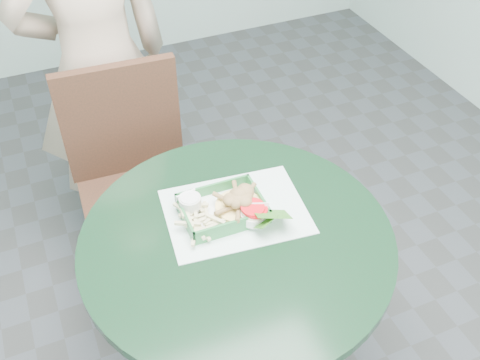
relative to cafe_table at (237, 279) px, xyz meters
name	(u,v)px	position (x,y,z in m)	size (l,w,h in m)	color
cafe_table	(237,279)	(0.00, 0.00, 0.00)	(0.87, 0.87, 0.75)	black
dining_chair	(135,172)	(-0.14, 0.65, -0.05)	(0.44, 0.44, 0.93)	#371F14
diner_person	(95,47)	(-0.16, 0.96, 0.32)	(0.66, 0.43, 1.80)	tan
placemat	(236,216)	(0.03, 0.09, 0.17)	(0.40, 0.30, 0.00)	silver
food_basket	(223,216)	(0.00, 0.09, 0.19)	(0.23, 0.17, 0.05)	#277337
crab_sandwich	(239,206)	(0.04, 0.08, 0.22)	(0.13, 0.13, 0.08)	#EEC76E
fries_pile	(200,219)	(-0.08, 0.09, 0.21)	(0.12, 0.13, 0.05)	beige
sauce_ramekin	(190,207)	(-0.09, 0.13, 0.22)	(0.06, 0.06, 0.04)	silver
garnish_cup	(258,218)	(0.07, 0.02, 0.21)	(0.12, 0.12, 0.05)	white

